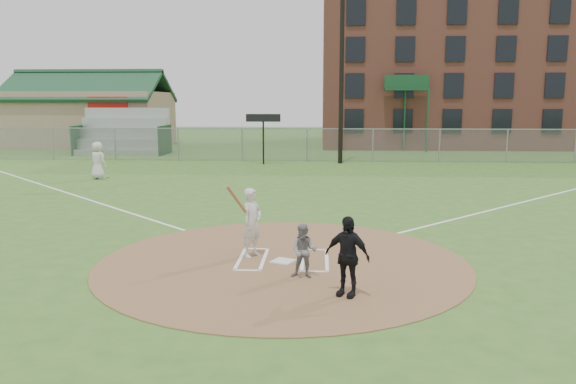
# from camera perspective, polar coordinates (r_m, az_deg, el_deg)

# --- Properties ---
(ground) EXTENTS (140.00, 140.00, 0.00)m
(ground) POSITION_cam_1_polar(r_m,az_deg,el_deg) (12.88, -0.52, -7.14)
(ground) COLOR #376322
(ground) RESTS_ON ground
(dirt_circle) EXTENTS (8.40, 8.40, 0.02)m
(dirt_circle) POSITION_cam_1_polar(r_m,az_deg,el_deg) (12.88, -0.52, -7.09)
(dirt_circle) COLOR olive
(dirt_circle) RESTS_ON ground
(home_plate) EXTENTS (0.61, 0.61, 0.03)m
(home_plate) POSITION_cam_1_polar(r_m,az_deg,el_deg) (12.83, -0.50, -7.04)
(home_plate) COLOR silver
(home_plate) RESTS_ON dirt_circle
(foul_line_first) EXTENTS (17.04, 17.04, 0.01)m
(foul_line_first) POSITION_cam_1_polar(r_m,az_deg,el_deg) (23.13, 23.96, -0.62)
(foul_line_first) COLOR white
(foul_line_first) RESTS_ON ground
(foul_line_third) EXTENTS (17.04, 17.04, 0.01)m
(foul_line_third) POSITION_cam_1_polar(r_m,az_deg,el_deg) (23.77, -21.15, -0.21)
(foul_line_third) COLOR white
(foul_line_third) RESTS_ON ground
(catcher) EXTENTS (0.60, 0.50, 1.12)m
(catcher) POSITION_cam_1_polar(r_m,az_deg,el_deg) (11.59, 1.64, -6.01)
(catcher) COLOR slate
(catcher) RESTS_ON dirt_circle
(umpire) EXTENTS (0.96, 0.74, 1.52)m
(umpire) POSITION_cam_1_polar(r_m,az_deg,el_deg) (10.53, 6.02, -6.50)
(umpire) COLOR black
(umpire) RESTS_ON dirt_circle
(ondeck_player) EXTENTS (1.01, 0.85, 1.76)m
(ondeck_player) POSITION_cam_1_polar(r_m,az_deg,el_deg) (27.92, -18.76, 3.04)
(ondeck_player) COLOR silver
(ondeck_player) RESTS_ON ground
(batters_boxes) EXTENTS (2.08, 1.88, 0.01)m
(batters_boxes) POSITION_cam_1_polar(r_m,az_deg,el_deg) (13.02, -0.48, -6.85)
(batters_boxes) COLOR white
(batters_boxes) RESTS_ON dirt_circle
(batter_at_plate) EXTENTS (0.84, 1.01, 1.78)m
(batter_at_plate) POSITION_cam_1_polar(r_m,az_deg,el_deg) (13.10, -3.68, -3.10)
(batter_at_plate) COLOR silver
(batter_at_plate) RESTS_ON dirt_circle
(outfield_fence) EXTENTS (56.08, 0.08, 2.03)m
(outfield_fence) POSITION_cam_1_polar(r_m,az_deg,el_deg) (34.45, 1.95, 4.81)
(outfield_fence) COLOR slate
(outfield_fence) RESTS_ON ground
(bleachers) EXTENTS (6.08, 3.20, 3.20)m
(bleachers) POSITION_cam_1_polar(r_m,az_deg,el_deg) (41.00, -16.48, 5.94)
(bleachers) COLOR #B7BABF
(bleachers) RESTS_ON ground
(clubhouse) EXTENTS (12.20, 8.71, 6.23)m
(clubhouse) POSITION_cam_1_polar(r_m,az_deg,el_deg) (49.11, -19.37, 7.20)
(clubhouse) COLOR tan
(clubhouse) RESTS_ON ground
(brick_warehouse) EXTENTS (30.00, 17.17, 15.00)m
(brick_warehouse) POSITION_cam_1_polar(r_m,az_deg,el_deg) (52.68, 20.59, 12.80)
(brick_warehouse) COLOR #A15445
(brick_warehouse) RESTS_ON ground
(light_pole) EXTENTS (1.20, 0.30, 12.22)m
(light_pole) POSITION_cam_1_polar(r_m,az_deg,el_deg) (33.49, 5.49, 14.23)
(light_pole) COLOR black
(light_pole) RESTS_ON ground
(scoreboard_sign) EXTENTS (2.00, 0.10, 2.93)m
(scoreboard_sign) POSITION_cam_1_polar(r_m,az_deg,el_deg) (32.73, -2.53, 6.99)
(scoreboard_sign) COLOR black
(scoreboard_sign) RESTS_ON ground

